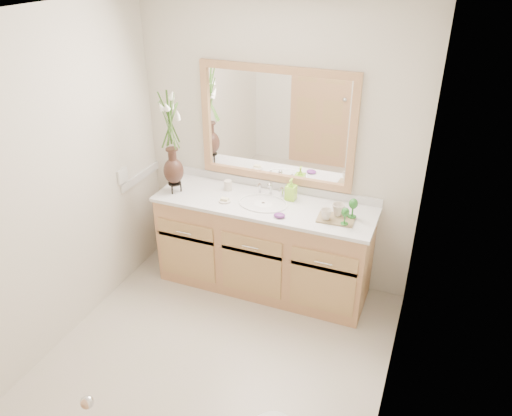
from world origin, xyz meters
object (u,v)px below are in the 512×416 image
at_px(tumbler, 228,185).
at_px(soap_bottle, 291,190).
at_px(flower_vase, 170,130).
at_px(tray, 336,219).

distance_m(tumbler, soap_bottle, 0.56).
bearing_deg(flower_vase, soap_bottle, 13.36).
xyz_separation_m(flower_vase, tray, (1.40, 0.03, -0.55)).
relative_size(flower_vase, soap_bottle, 4.89).
distance_m(soap_bottle, tray, 0.48).
bearing_deg(tumbler, soap_bottle, 3.02).
height_order(flower_vase, tumbler, flower_vase).
bearing_deg(tray, soap_bottle, 152.63).
bearing_deg(soap_bottle, tumbler, -174.29).
bearing_deg(flower_vase, tray, 1.39).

